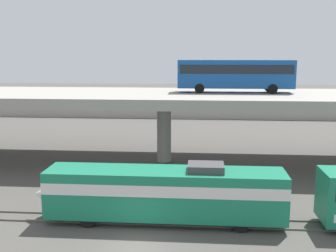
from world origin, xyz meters
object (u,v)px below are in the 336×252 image
(parked_car_0, at_px, (161,99))
(parked_car_4, at_px, (264,100))
(parked_car_5, at_px, (207,101))
(transit_bus_on_overpass, at_px, (235,73))
(train_locomotive, at_px, (153,191))
(parked_car_1, at_px, (305,103))
(parked_car_3, at_px, (309,100))
(parked_car_2, at_px, (234,102))

(parked_car_0, bearing_deg, parked_car_4, 175.98)
(parked_car_5, bearing_deg, transit_bus_on_overpass, 93.99)
(train_locomotive, height_order, parked_car_1, train_locomotive)
(parked_car_4, distance_m, parked_car_5, 11.13)
(parked_car_3, xyz_separation_m, parked_car_5, (-19.58, -3.13, -0.00))
(parked_car_0, height_order, parked_car_1, same)
(train_locomotive, distance_m, parked_car_5, 50.35)
(parked_car_3, bearing_deg, parked_car_5, 9.09)
(parked_car_0, relative_size, parked_car_3, 1.04)
(parked_car_0, distance_m, parked_car_1, 27.31)
(parked_car_1, height_order, parked_car_2, same)
(parked_car_2, height_order, parked_car_4, same)
(parked_car_2, distance_m, parked_car_3, 14.94)
(train_locomotive, height_order, parked_car_4, train_locomotive)
(transit_bus_on_overpass, height_order, parked_car_0, transit_bus_on_overpass)
(parked_car_2, xyz_separation_m, parked_car_3, (14.64, 3.00, -0.00))
(parked_car_1, relative_size, parked_car_4, 0.88)
(parked_car_2, height_order, parked_car_5, same)
(parked_car_3, distance_m, parked_car_4, 8.76)
(parked_car_3, bearing_deg, parked_car_2, 11.58)
(parked_car_0, xyz_separation_m, parked_car_5, (9.02, -3.86, -0.00))
(transit_bus_on_overpass, distance_m, parked_car_2, 34.06)
(transit_bus_on_overpass, distance_m, parked_car_3, 40.74)
(parked_car_2, bearing_deg, transit_bus_on_overpass, 85.47)
(transit_bus_on_overpass, bearing_deg, parked_car_0, -72.96)
(parked_car_0, height_order, parked_car_3, same)
(parked_car_1, bearing_deg, parked_car_3, 65.82)
(transit_bus_on_overpass, bearing_deg, parked_car_4, -103.50)
(train_locomotive, distance_m, parked_car_1, 54.43)
(parked_car_3, bearing_deg, parked_car_1, 65.82)
(parked_car_1, height_order, parked_car_5, same)
(parked_car_0, xyz_separation_m, parked_car_1, (26.96, -4.39, -0.00))
(train_locomotive, relative_size, parked_car_1, 4.28)
(parked_car_4, bearing_deg, parked_car_5, -167.21)
(parked_car_2, distance_m, parked_car_4, 6.35)
(transit_bus_on_overpass, xyz_separation_m, parked_car_4, (8.54, 35.57, -6.93))
(parked_car_2, bearing_deg, train_locomotive, 79.45)
(parked_car_5, bearing_deg, train_locomotive, 84.96)
(parked_car_0, xyz_separation_m, parked_car_3, (28.60, -0.73, 0.00))
(parked_car_0, relative_size, parked_car_1, 1.11)
(parked_car_0, bearing_deg, train_locomotive, 94.86)
(parked_car_0, relative_size, parked_car_5, 1.11)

